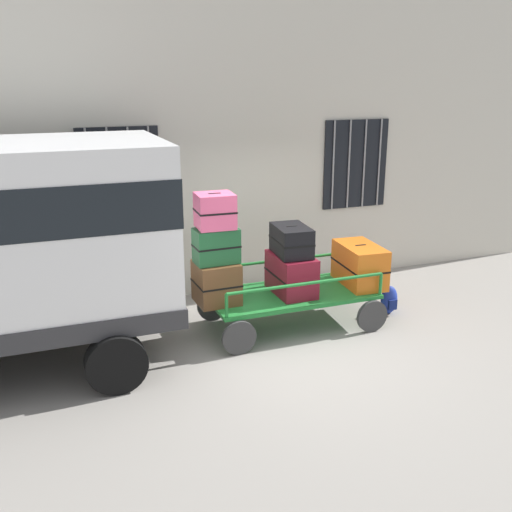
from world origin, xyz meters
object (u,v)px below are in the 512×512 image
object	(u,v)px
suitcase_midleft_middle	(291,240)
suitcase_midleft_bottom	(291,274)
suitcase_center_bottom	(360,265)
backpack	(389,300)
suitcase_left_bottom	(216,282)
luggage_cart	(291,299)
suitcase_left_top	(215,211)
suitcase_left_middle	(216,246)

from	to	relation	value
suitcase_midleft_middle	suitcase_midleft_bottom	bearing A→B (deg)	-90.00
suitcase_center_bottom	backpack	world-z (taller)	suitcase_center_bottom
suitcase_left_bottom	suitcase_center_bottom	xyz separation A→B (m)	(2.19, -0.04, 0.01)
suitcase_center_bottom	luggage_cart	bearing A→B (deg)	179.15
suitcase_left_top	suitcase_midleft_middle	xyz separation A→B (m)	(1.09, -0.01, -0.51)
luggage_cart	suitcase_left_middle	bearing A→B (deg)	-179.81
luggage_cart	suitcase_midleft_middle	xyz separation A→B (m)	(-0.00, 0.01, 0.86)
suitcase_midleft_middle	suitcase_left_top	bearing A→B (deg)	179.46
luggage_cart	backpack	xyz separation A→B (m)	(1.58, -0.12, -0.20)
suitcase_left_middle	suitcase_midleft_middle	distance (m)	1.09
suitcase_left_middle	suitcase_midleft_middle	world-z (taller)	suitcase_left_middle
luggage_cart	suitcase_midleft_bottom	xyz separation A→B (m)	(0.00, -0.00, 0.37)
suitcase_left_top	suitcase_midleft_middle	size ratio (longest dim) A/B	0.70
luggage_cart	suitcase_center_bottom	world-z (taller)	suitcase_center_bottom
suitcase_midleft_middle	backpack	size ratio (longest dim) A/B	1.64
suitcase_left_middle	luggage_cart	bearing A→B (deg)	0.19
luggage_cart	suitcase_left_top	bearing A→B (deg)	178.77
backpack	suitcase_left_middle	bearing A→B (deg)	177.53
luggage_cart	suitcase_left_bottom	size ratio (longest dim) A/B	4.21
suitcase_left_middle	suitcase_left_top	distance (m)	0.47
suitcase_left_middle	suitcase_left_top	xyz separation A→B (m)	(0.00, 0.03, 0.47)
suitcase_left_bottom	suitcase_left_middle	size ratio (longest dim) A/B	0.98
suitcase_left_middle	backpack	bearing A→B (deg)	-2.47
suitcase_left_top	suitcase_midleft_bottom	bearing A→B (deg)	-1.40
suitcase_midleft_middle	suitcase_center_bottom	distance (m)	1.19
suitcase_left_middle	backpack	xyz separation A→B (m)	(2.67, -0.12, -1.10)
suitcase_left_middle	suitcase_center_bottom	bearing A→B (deg)	-0.33
suitcase_left_top	backpack	bearing A→B (deg)	-3.05
suitcase_left_top	suitcase_center_bottom	distance (m)	2.39
suitcase_left_middle	suitcase_midleft_bottom	xyz separation A→B (m)	(1.09, 0.00, -0.53)
luggage_cart	suitcase_left_bottom	xyz separation A→B (m)	(-1.09, 0.02, 0.38)
suitcase_left_top	suitcase_left_middle	bearing A→B (deg)	-90.00
suitcase_midleft_bottom	suitcase_center_bottom	xyz separation A→B (m)	(1.09, -0.01, 0.02)
backpack	suitcase_left_bottom	bearing A→B (deg)	176.97
suitcase_left_bottom	backpack	xyz separation A→B (m)	(2.67, -0.14, -0.58)
suitcase_midleft_bottom	suitcase_midleft_middle	distance (m)	0.49
suitcase_midleft_bottom	suitcase_midleft_middle	world-z (taller)	suitcase_midleft_middle
suitcase_left_middle	suitcase_midleft_middle	size ratio (longest dim) A/B	0.82
suitcase_left_bottom	suitcase_midleft_bottom	world-z (taller)	suitcase_left_bottom
luggage_cart	suitcase_left_top	distance (m)	1.75
luggage_cart	suitcase_left_bottom	world-z (taller)	suitcase_left_bottom
suitcase_left_top	suitcase_center_bottom	xyz separation A→B (m)	(2.19, -0.04, -0.98)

